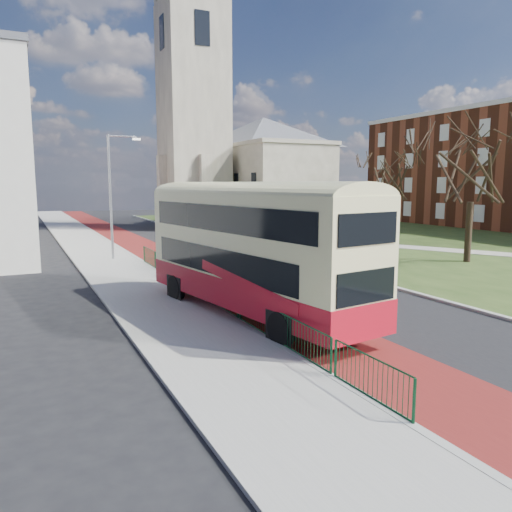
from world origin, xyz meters
TOP-DOWN VIEW (x-y plane):
  - ground at (0.00, 0.00)m, footprint 160.00×160.00m
  - road_carriageway at (1.50, 20.00)m, footprint 9.00×120.00m
  - bus_lane at (-1.20, 20.00)m, footprint 3.40×120.00m
  - pavement_west at (-5.00, 20.00)m, footprint 4.00×120.00m
  - kerb_west at (-3.00, 20.00)m, footprint 0.25×120.00m
  - kerb_east at (6.10, 22.00)m, footprint 0.25×80.00m
  - grass_green at (26.00, 22.00)m, footprint 40.00×80.00m
  - footpath at (20.00, 10.00)m, footprint 18.84×32.82m
  - pedestrian_railing at (-2.95, 4.00)m, footprint 0.07×24.00m
  - gothic_church at (12.56, 38.00)m, footprint 16.38×18.00m
  - streetlamp at (-4.35, 18.00)m, footprint 2.13×0.18m
  - bus at (-2.20, 1.52)m, footprint 4.49×11.93m
  - winter_tree_near at (15.82, 7.29)m, footprint 7.58×7.58m
  - winter_tree_far at (23.95, 24.25)m, footprint 7.09×7.09m
  - litter_bin at (8.40, 7.40)m, footprint 0.77×0.77m

SIDE VIEW (x-z plane):
  - ground at x=0.00m, z-range 0.00..0.00m
  - road_carriageway at x=1.50m, z-range 0.00..0.01m
  - bus_lane at x=-1.20m, z-range 0.00..0.01m
  - grass_green at x=26.00m, z-range 0.00..0.04m
  - footpath at x=20.00m, z-range 0.04..0.07m
  - pavement_west at x=-5.00m, z-range 0.00..0.12m
  - kerb_west at x=-3.00m, z-range 0.00..0.13m
  - kerb_east at x=6.10m, z-range 0.00..0.13m
  - litter_bin at x=8.40m, z-range 0.04..1.01m
  - pedestrian_railing at x=-2.95m, z-range -0.01..1.11m
  - bus at x=-2.20m, z-range 0.34..5.22m
  - streetlamp at x=-4.35m, z-range 0.59..8.59m
  - winter_tree_far at x=23.95m, z-range 1.69..10.30m
  - winter_tree_near at x=15.82m, z-range 1.94..11.79m
  - gothic_church at x=12.56m, z-range -6.87..33.13m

